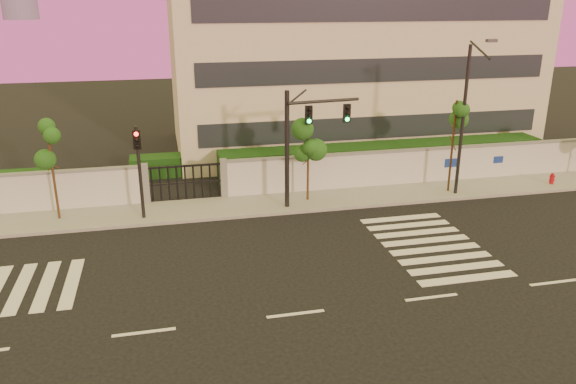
# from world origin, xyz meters

# --- Properties ---
(ground) EXTENTS (120.00, 120.00, 0.00)m
(ground) POSITION_xyz_m (0.00, 0.00, 0.00)
(ground) COLOR black
(ground) RESTS_ON ground
(sidewalk) EXTENTS (60.00, 3.00, 0.15)m
(sidewalk) POSITION_xyz_m (0.00, 10.50, 0.07)
(sidewalk) COLOR gray
(sidewalk) RESTS_ON ground
(perimeter_wall) EXTENTS (60.00, 0.36, 2.20)m
(perimeter_wall) POSITION_xyz_m (0.10, 12.00, 1.07)
(perimeter_wall) COLOR silver
(perimeter_wall) RESTS_ON ground
(hedge_row) EXTENTS (41.00, 4.25, 1.80)m
(hedge_row) POSITION_xyz_m (1.17, 14.74, 0.82)
(hedge_row) COLOR #0F3410
(hedge_row) RESTS_ON ground
(institutional_building) EXTENTS (24.40, 12.40, 12.25)m
(institutional_building) POSITION_xyz_m (9.00, 21.99, 6.16)
(institutional_building) COLOR beige
(institutional_building) RESTS_ON ground
(road_markings) EXTENTS (57.00, 7.62, 0.02)m
(road_markings) POSITION_xyz_m (-1.58, 3.76, 0.01)
(road_markings) COLOR silver
(road_markings) RESTS_ON ground
(street_tree_c) EXTENTS (1.44, 1.15, 4.86)m
(street_tree_c) POSITION_xyz_m (-9.06, 10.64, 3.58)
(street_tree_c) COLOR #382314
(street_tree_c) RESTS_ON ground
(street_tree_d) EXTENTS (1.45, 1.16, 4.39)m
(street_tree_d) POSITION_xyz_m (3.20, 10.55, 3.23)
(street_tree_d) COLOR #382314
(street_tree_d) RESTS_ON ground
(street_tree_e) EXTENTS (1.44, 1.15, 5.10)m
(street_tree_e) POSITION_xyz_m (11.04, 10.21, 3.75)
(street_tree_e) COLOR #382314
(street_tree_e) RESTS_ON ground
(traffic_signal_main) EXTENTS (3.78, 0.61, 5.99)m
(traffic_signal_main) POSITION_xyz_m (2.67, 9.78, 3.79)
(traffic_signal_main) COLOR black
(traffic_signal_main) RESTS_ON ground
(traffic_signal_secondary) EXTENTS (0.36, 0.34, 4.61)m
(traffic_signal_secondary) POSITION_xyz_m (-5.14, 9.82, 2.93)
(traffic_signal_secondary) COLOR black
(traffic_signal_secondary) RESTS_ON ground
(streetlight_east) EXTENTS (0.50, 2.00, 8.32)m
(streetlight_east) POSITION_xyz_m (11.22, 9.57, 4.50)
(streetlight_east) COLOR black
(streetlight_east) RESTS_ON ground
(fire_hydrant) EXTENTS (0.31, 0.30, 0.79)m
(fire_hydrant) POSITION_xyz_m (17.32, 9.98, 0.39)
(fire_hydrant) COLOR #A80B1A
(fire_hydrant) RESTS_ON ground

